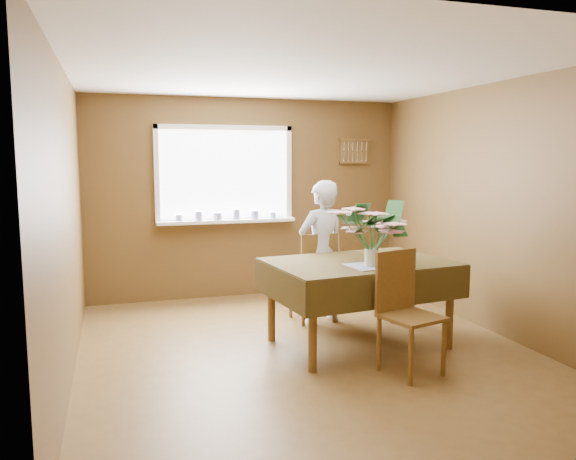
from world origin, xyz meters
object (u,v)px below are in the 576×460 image
object	(u,v)px
chair_far	(315,274)
chair_near	(404,307)
flower_bouquet	(372,227)
seated_woman	(322,253)
dining_table	(359,271)

from	to	relation	value
chair_far	chair_near	xyz separation A→B (m)	(0.22, -1.52, 0.01)
chair_far	flower_bouquet	world-z (taller)	flower_bouquet
chair_near	chair_far	bearing A→B (deg)	83.32
seated_woman	chair_near	bearing A→B (deg)	82.22
flower_bouquet	chair_far	bearing A→B (deg)	97.11
flower_bouquet	chair_near	bearing A→B (deg)	-78.43
chair_far	flower_bouquet	xyz separation A→B (m)	(0.13, -1.08, 0.63)
chair_near	dining_table	bearing A→B (deg)	81.74
chair_near	flower_bouquet	size ratio (longest dim) A/B	1.59
dining_table	chair_near	world-z (taller)	chair_near
dining_table	flower_bouquet	world-z (taller)	flower_bouquet
dining_table	seated_woman	bearing A→B (deg)	90.00
chair_near	seated_woman	world-z (taller)	seated_woman
dining_table	chair_far	world-z (taller)	chair_far
chair_near	seated_woman	size ratio (longest dim) A/B	0.65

